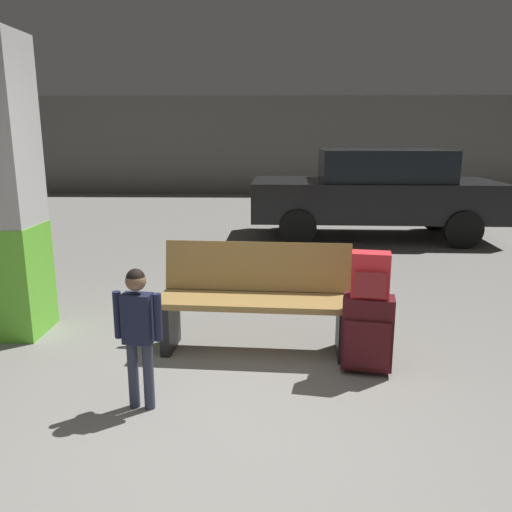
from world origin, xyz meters
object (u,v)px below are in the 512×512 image
child (138,324)px  structural_pillar (1,192)px  bench (256,298)px  parked_car_near (375,191)px  backpack_bright (370,275)px  suitcase (367,333)px

child → structural_pillar: bearing=138.4°
structural_pillar → child: structural_pillar is taller
bench → parked_car_near: size_ratio=0.39×
structural_pillar → bench: structural_pillar is taller
structural_pillar → child: 2.11m
backpack_bright → parked_car_near: parked_car_near is taller
backpack_bright → bench: bearing=152.8°
bench → backpack_bright: backpack_bright is taller
structural_pillar → suitcase: bearing=-13.6°
suitcase → parked_car_near: parked_car_near is taller
suitcase → child: bearing=-160.1°
structural_pillar → bench: size_ratio=1.60×
backpack_bright → child: size_ratio=0.35×
bench → suitcase: 0.97m
child → suitcase: bearing=19.9°
structural_pillar → backpack_bright: (3.08, -0.75, -0.52)m
bench → backpack_bright: (0.86, -0.44, 0.33)m
structural_pillar → bench: 2.40m
structural_pillar → suitcase: (3.08, -0.75, -0.97)m
parked_car_near → suitcase: bearing=-101.3°
bench → child: 1.26m
structural_pillar → backpack_bright: 3.21m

